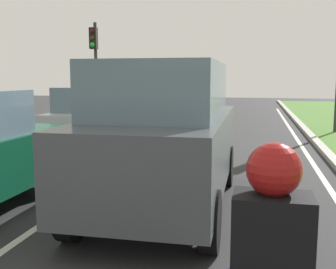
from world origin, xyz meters
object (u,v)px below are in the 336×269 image
at_px(car_suv_ahead, 164,135).
at_px(rider_person, 271,247).
at_px(car_hatchback_far, 94,118).
at_px(traffic_light_overhead_left, 95,56).

height_order(car_suv_ahead, rider_person, car_suv_ahead).
xyz_separation_m(car_suv_ahead, car_hatchback_far, (-3.24, 4.97, -0.28)).
bearing_deg(car_hatchback_far, rider_person, -60.22).
height_order(rider_person, traffic_light_overhead_left, traffic_light_overhead_left).
distance_m(car_suv_ahead, traffic_light_overhead_left, 12.12).
distance_m(car_hatchback_far, traffic_light_overhead_left, 6.46).
distance_m(car_suv_ahead, car_hatchback_far, 5.94).
relative_size(car_hatchback_far, rider_person, 3.23).
distance_m(car_hatchback_far, rider_person, 10.13).
relative_size(car_hatchback_far, traffic_light_overhead_left, 0.86).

